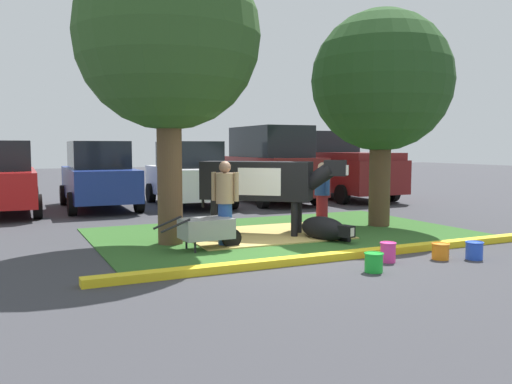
% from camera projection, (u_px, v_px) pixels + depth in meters
% --- Properties ---
extents(ground_plane, '(80.00, 80.00, 0.00)m').
position_uv_depth(ground_plane, '(304.00, 252.00, 9.49)').
color(ground_plane, '#38383D').
extents(grass_island, '(7.84, 5.06, 0.02)m').
position_uv_depth(grass_island, '(284.00, 233.00, 11.42)').
color(grass_island, '#2D5B23').
rests_on(grass_island, ground).
extents(curb_yellow, '(9.04, 0.24, 0.12)m').
position_uv_depth(curb_yellow, '(359.00, 254.00, 9.01)').
color(curb_yellow, yellow).
rests_on(curb_yellow, ground).
extents(hay_bedding, '(3.28, 2.50, 0.04)m').
position_uv_depth(hay_bedding, '(262.00, 235.00, 11.14)').
color(hay_bedding, tan).
rests_on(hay_bedding, ground).
extents(shade_tree_left, '(3.45, 3.45, 5.62)m').
position_uv_depth(shade_tree_left, '(168.00, 39.00, 9.86)').
color(shade_tree_left, brown).
rests_on(shade_tree_left, ground).
extents(shade_tree_right, '(3.22, 3.22, 4.99)m').
position_uv_depth(shade_tree_right, '(382.00, 82.00, 12.22)').
color(shade_tree_right, '#4C3823').
rests_on(shade_tree_right, ground).
extents(cow_holstein, '(2.63, 2.32, 1.59)m').
position_uv_depth(cow_holstein, '(261.00, 181.00, 11.18)').
color(cow_holstein, black).
rests_on(cow_holstein, ground).
extents(calf_lying, '(0.74, 1.33, 0.48)m').
position_uv_depth(calf_lying, '(324.00, 229.00, 10.55)').
color(calf_lying, black).
rests_on(calf_lying, ground).
extents(person_handler, '(0.42, 0.38, 1.60)m').
position_uv_depth(person_handler, '(225.00, 201.00, 9.87)').
color(person_handler, '#23478C').
rests_on(person_handler, ground).
extents(person_visitor_near, '(0.34, 0.53, 1.51)m').
position_uv_depth(person_visitor_near, '(322.00, 194.00, 12.02)').
color(person_visitor_near, maroon).
rests_on(person_visitor_near, ground).
extents(wheelbarrow, '(1.60, 0.63, 0.63)m').
position_uv_depth(wheelbarrow, '(208.00, 229.00, 9.58)').
color(wheelbarrow, gray).
rests_on(wheelbarrow, ground).
extents(bucket_green, '(0.29, 0.29, 0.29)m').
position_uv_depth(bucket_green, '(374.00, 262.00, 7.93)').
color(bucket_green, green).
rests_on(bucket_green, ground).
extents(bucket_pink, '(0.27, 0.27, 0.32)m').
position_uv_depth(bucket_pink, '(388.00, 252.00, 8.62)').
color(bucket_pink, '#EA3893').
rests_on(bucket_pink, ground).
extents(bucket_orange, '(0.30, 0.30, 0.27)m').
position_uv_depth(bucket_orange, '(441.00, 251.00, 8.82)').
color(bucket_orange, orange).
rests_on(bucket_orange, ground).
extents(bucket_blue, '(0.30, 0.30, 0.30)m').
position_uv_depth(bucket_blue, '(474.00, 250.00, 8.82)').
color(bucket_blue, blue).
rests_on(bucket_blue, ground).
extents(sedan_red, '(2.12, 4.45, 2.02)m').
position_uv_depth(sedan_red, '(0.00, 179.00, 14.63)').
color(sedan_red, red).
rests_on(sedan_red, ground).
extents(sedan_blue, '(2.12, 4.45, 2.02)m').
position_uv_depth(sedan_blue, '(99.00, 176.00, 15.95)').
color(sedan_blue, navy).
rests_on(sedan_blue, ground).
extents(hatchback_white, '(2.12, 4.45, 2.02)m').
position_uv_depth(hatchback_white, '(189.00, 174.00, 16.78)').
color(hatchback_white, silver).
rests_on(hatchback_white, ground).
extents(suv_black, '(2.22, 4.65, 2.52)m').
position_uv_depth(suv_black, '(270.00, 164.00, 17.75)').
color(suv_black, maroon).
rests_on(suv_black, ground).
extents(pickup_truck_maroon, '(2.33, 5.45, 2.42)m').
position_uv_depth(pickup_truck_maroon, '(338.00, 167.00, 19.25)').
color(pickup_truck_maroon, maroon).
rests_on(pickup_truck_maroon, ground).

